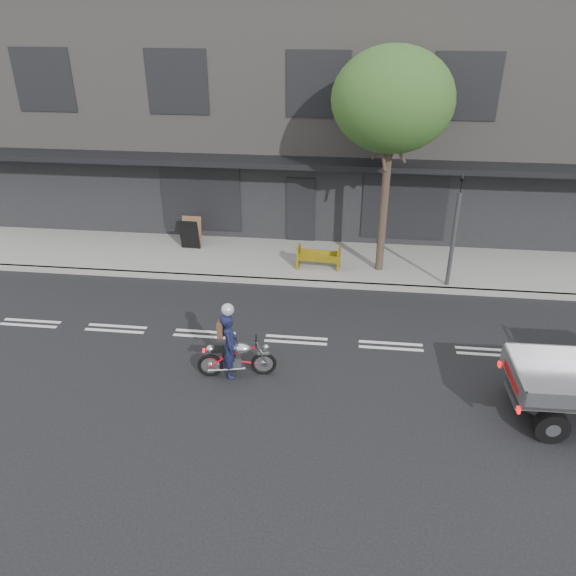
# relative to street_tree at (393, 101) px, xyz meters

# --- Properties ---
(ground) EXTENTS (80.00, 80.00, 0.00)m
(ground) POSITION_rel_street_tree_xyz_m (-2.20, -4.20, -5.28)
(ground) COLOR black
(ground) RESTS_ON ground
(sidewalk) EXTENTS (32.00, 3.20, 0.15)m
(sidewalk) POSITION_rel_street_tree_xyz_m (-2.20, 0.50, -5.20)
(sidewalk) COLOR gray
(sidewalk) RESTS_ON ground
(kerb) EXTENTS (32.00, 0.20, 0.15)m
(kerb) POSITION_rel_street_tree_xyz_m (-2.20, -1.10, -5.20)
(kerb) COLOR gray
(kerb) RESTS_ON ground
(building_main) EXTENTS (26.00, 10.00, 8.00)m
(building_main) POSITION_rel_street_tree_xyz_m (-2.20, 7.10, -1.28)
(building_main) COLOR slate
(building_main) RESTS_ON ground
(street_tree) EXTENTS (3.40, 3.40, 6.74)m
(street_tree) POSITION_rel_street_tree_xyz_m (0.00, 0.00, 0.00)
(street_tree) COLOR #382B21
(street_tree) RESTS_ON ground
(traffic_light_pole) EXTENTS (0.12, 0.12, 3.50)m
(traffic_light_pole) POSITION_rel_street_tree_xyz_m (2.00, -0.85, -3.63)
(traffic_light_pole) COLOR #2D2D30
(traffic_light_pole) RESTS_ON ground
(motorcycle) EXTENTS (1.81, 0.54, 0.94)m
(motorcycle) POSITION_rel_street_tree_xyz_m (-3.40, -5.83, -4.80)
(motorcycle) COLOR black
(motorcycle) RESTS_ON ground
(rider) EXTENTS (0.48, 0.64, 1.60)m
(rider) POSITION_rel_street_tree_xyz_m (-3.55, -5.83, -4.48)
(rider) COLOR #131735
(rider) RESTS_ON ground
(construction_barrier) EXTENTS (1.41, 0.66, 0.76)m
(construction_barrier) POSITION_rel_street_tree_xyz_m (-1.91, -0.34, -4.75)
(construction_barrier) COLOR #E2BA0B
(construction_barrier) RESTS_ON sidewalk
(sandwich_board) EXTENTS (0.68, 0.47, 1.04)m
(sandwich_board) POSITION_rel_street_tree_xyz_m (-6.36, 0.85, -4.61)
(sandwich_board) COLOR black
(sandwich_board) RESTS_ON sidewalk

